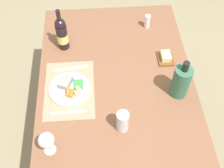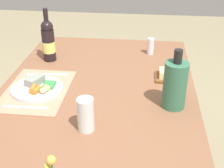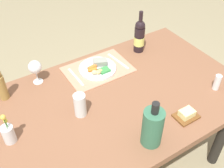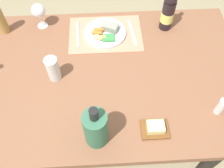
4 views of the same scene
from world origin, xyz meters
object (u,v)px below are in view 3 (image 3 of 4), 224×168
pepper_mill (1,85)px  flower_vase (8,133)px  water_tumbler (80,106)px  salt_shaker (217,82)px  dinner_plate (98,68)px  knife (76,77)px  wine_glass (35,67)px  dining_table (120,106)px  wine_bottle (139,36)px  cooler_bottle (152,127)px  butter_dish (186,115)px  fork (118,61)px

pepper_mill → flower_vase: pepper_mill is taller
water_tumbler → salt_shaker: 0.85m
dinner_plate → water_tumbler: bearing=46.4°
dinner_plate → flower_vase: flower_vase is taller
knife → wine_glass: wine_glass is taller
water_tumbler → knife: bearing=-111.3°
wine_glass → flower_vase: flower_vase is taller
water_tumbler → pepper_mill: size_ratio=0.68×
dining_table → water_tumbler: bearing=1.4°
wine_glass → wine_bottle: 0.76m
cooler_bottle → butter_dish: 0.29m
fork → salt_shaker: bearing=116.8°
fork → flower_vase: size_ratio=1.12×
fork → knife: size_ratio=1.08×
wine_bottle → butter_dish: size_ratio=2.39×
butter_dish → wine_bottle: bearing=-103.7°
dinner_plate → butter_dish: (-0.21, 0.63, -0.00)m
dinner_plate → salt_shaker: salt_shaker is taller
dinner_plate → wine_glass: 0.41m
water_tumbler → flower_vase: size_ratio=0.72×
fork → wine_bottle: wine_bottle is taller
fork → dinner_plate: bearing=-5.7°
water_tumbler → cooler_bottle: bearing=120.9°
knife → butter_dish: 0.73m
dinner_plate → knife: dinner_plate is taller
dining_table → flower_vase: flower_vase is taller
wine_bottle → butter_dish: 0.70m
wine_bottle → flower_vase: size_ratio=1.58×
dining_table → knife: 0.35m
pepper_mill → dinner_plate: bearing=173.9°
water_tumbler → butter_dish: water_tumbler is taller
dinner_plate → cooler_bottle: 0.66m
dinner_plate → butter_dish: bearing=108.2°
knife → pepper_mill: 0.46m
salt_shaker → pepper_mill: size_ratio=0.49×
wine_bottle → wine_glass: bearing=-4.1°
cooler_bottle → wine_bottle: wine_bottle is taller
fork → salt_shaker: 0.66m
knife → wine_bottle: wine_bottle is taller
fork → butter_dish: butter_dish is taller
dinner_plate → fork: dinner_plate is taller
knife → pepper_mill: (0.44, -0.06, 0.09)m
fork → flower_vase: 0.88m
fork → knife: same height
knife → salt_shaker: (-0.69, 0.55, 0.04)m
flower_vase → cooler_bottle: bearing=147.6°
water_tumbler → butter_dish: (-0.49, 0.33, -0.04)m
wine_glass → pepper_mill: 0.22m
knife → wine_bottle: bearing=-177.1°
knife → flower_vase: bearing=27.0°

